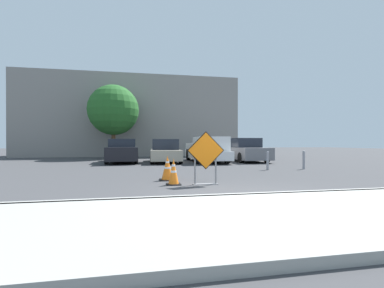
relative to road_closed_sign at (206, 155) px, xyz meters
The scene contains 14 objects.
ground_plane 7.92m from the road_closed_sign, 85.98° to the left, with size 96.00×96.00×0.00m, color #3D3D3F.
sidewalk_strip 3.82m from the road_closed_sign, 81.51° to the right, with size 28.48×3.08×0.14m.
curb_lip 2.37m from the road_closed_sign, 75.64° to the right, with size 28.48×0.20×0.14m.
road_closed_sign is the anchor object (origin of this frame).
traffic_cone_nearest 1.09m from the road_closed_sign, 168.90° to the left, with size 0.42×0.42×0.79m.
traffic_cone_second 1.62m from the road_closed_sign, 132.56° to the left, with size 0.53×0.53×0.83m.
parked_car_nearest 10.02m from the road_closed_sign, 108.73° to the left, with size 2.10×4.54×1.50m.
parked_car_second 9.03m from the road_closed_sign, 93.17° to the left, with size 1.99×4.13×1.48m.
pickup_truck 9.00m from the road_closed_sign, 75.78° to the left, with size 2.16×5.58×1.62m.
parked_car_third 10.34m from the road_closed_sign, 61.53° to the left, with size 2.00×4.66×1.57m.
bollard_nearest 5.22m from the road_closed_sign, 43.03° to the left, with size 0.12×0.12×0.86m.
bollard_second 6.69m from the road_closed_sign, 32.12° to the left, with size 0.12×0.12×0.89m.
building_facade_backdrop 18.99m from the road_closed_sign, 99.12° to the left, with size 20.05×5.00×7.52m.
street_tree_behind_lot 15.14m from the road_closed_sign, 106.79° to the left, with size 4.07×4.07×5.96m.
Camera 1 is at (-2.36, -5.32, 1.26)m, focal length 24.00 mm.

